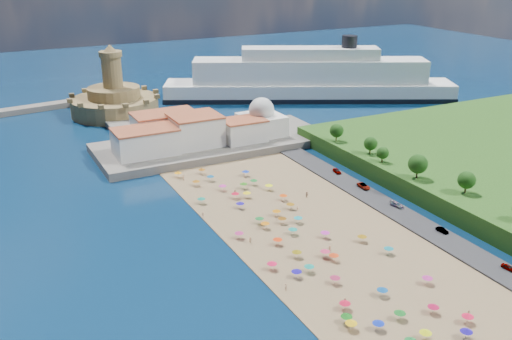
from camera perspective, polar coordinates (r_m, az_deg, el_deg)
ground at (r=158.26m, az=2.85°, el=-5.84°), size 700.00×700.00×0.00m
terrace at (r=222.45m, az=-4.27°, el=2.64°), size 90.00×36.00×3.00m
jetty at (r=247.59m, az=-12.17°, el=4.07°), size 18.00×70.00×2.40m
waterfront_buildings at (r=216.64m, az=-7.56°, el=3.78°), size 57.00×29.00×11.00m
domed_building at (r=226.64m, az=0.55°, el=5.03°), size 16.00×16.00×15.00m
fortress at (r=274.33m, az=-13.97°, el=6.76°), size 40.00×40.00×32.40m
cruise_ship at (r=295.84m, az=5.35°, el=8.87°), size 142.08×85.46×32.29m
beach_parasols at (r=148.54m, az=4.54°, el=-6.86°), size 32.85×115.47×2.20m
beachgoers at (r=156.67m, az=2.57°, el=-5.67°), size 35.05×104.03×1.87m
parked_cars at (r=177.44m, az=12.87°, el=-2.80°), size 2.71×75.02×1.45m
hillside_trees at (r=175.62m, az=18.04°, el=-0.54°), size 13.47×109.62×7.72m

